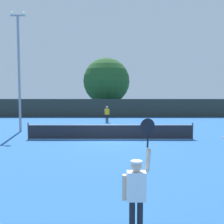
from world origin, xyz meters
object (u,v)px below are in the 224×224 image
object	(u,v)px
light_pole	(18,65)
parked_car_near	(59,108)
tennis_ball	(97,131)
parked_car_far	(154,108)
player_receiving	(106,113)
large_tree	(106,81)
parked_car_mid	(120,108)
player_serving	(136,187)

from	to	relation	value
light_pole	parked_car_near	distance (m)	18.78
parked_car_near	light_pole	bearing A→B (deg)	-95.21
tennis_ball	parked_car_far	world-z (taller)	parked_car_far
player_receiving	large_tree	xyz separation A→B (m)	(-0.31, 11.62, 3.74)
parked_car_mid	parked_car_far	size ratio (longest dim) A/B	1.00
player_serving	large_tree	distance (m)	32.89
large_tree	light_pole	bearing A→B (deg)	-109.22
player_serving	parked_car_near	distance (m)	33.99
parked_car_near	player_receiving	bearing A→B (deg)	-66.07
tennis_ball	light_pole	world-z (taller)	light_pole
light_pole	parked_car_far	distance (m)	24.17
tennis_ball	light_pole	size ratio (longest dim) A/B	0.01
large_tree	parked_car_near	world-z (taller)	large_tree
player_receiving	parked_car_mid	world-z (taller)	parked_car_mid
player_serving	light_pole	size ratio (longest dim) A/B	0.27
player_receiving	light_pole	world-z (taller)	light_pole
player_receiving	parked_car_mid	bearing A→B (deg)	-98.41
player_serving	player_receiving	distance (m)	21.06
large_tree	player_serving	bearing A→B (deg)	-87.70
light_pole	parked_car_far	xyz separation A→B (m)	(13.62, 19.50, -4.32)
player_serving	large_tree	xyz separation A→B (m)	(-1.31, 32.65, 3.68)
light_pole	player_serving	bearing A→B (deg)	-62.77
player_receiving	parked_car_far	world-z (taller)	parked_car_far
parked_car_near	parked_car_far	bearing A→B (deg)	-2.41
player_receiving	light_pole	bearing A→B (deg)	43.94
light_pole	parked_car_far	world-z (taller)	light_pole
player_serving	tennis_ball	bearing A→B (deg)	96.11
player_receiving	large_tree	world-z (taller)	large_tree
player_receiving	parked_car_near	xyz separation A→B (m)	(-7.25, 11.93, -0.21)
parked_car_mid	player_receiving	bearing A→B (deg)	-94.66
parked_car_mid	parked_car_far	bearing A→B (deg)	12.20
large_tree	parked_car_far	distance (m)	8.50
parked_car_far	player_serving	bearing A→B (deg)	-95.78
player_receiving	parked_car_mid	size ratio (longest dim) A/B	0.38
player_serving	player_receiving	xyz separation A→B (m)	(-1.00, 21.03, -0.07)
player_receiving	parked_car_mid	xyz separation A→B (m)	(1.83, 12.39, -0.21)
player_receiving	parked_car_near	size ratio (longest dim) A/B	0.37
tennis_ball	parked_car_far	bearing A→B (deg)	68.84
parked_car_far	tennis_ball	bearing A→B (deg)	-106.90
player_serving	tennis_ball	distance (m)	14.66
player_serving	light_pole	distance (m)	17.02
player_serving	light_pole	xyz separation A→B (m)	(-7.57, 14.71, 4.04)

